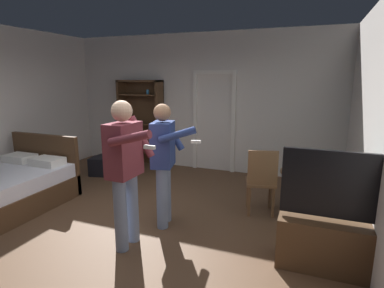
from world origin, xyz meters
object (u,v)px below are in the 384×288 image
person_blue_shirt (125,165)px  suitcase_dark (110,163)px  side_table (306,187)px  bookshelf (142,119)px  laptop (304,169)px  wooden_chair (261,179)px  person_striped_shirt (164,158)px  tv_flatscreen (338,238)px  suitcase_small (106,166)px  bed (3,190)px  bottle_on_table (318,166)px

person_blue_shirt → suitcase_dark: size_ratio=3.67×
side_table → suitcase_dark: side_table is taller
bookshelf → laptop: size_ratio=4.60×
wooden_chair → person_blue_shirt: (-1.34, -1.46, 0.47)m
wooden_chair → person_striped_shirt: (-1.18, -0.79, 0.41)m
bookshelf → tv_flatscreen: bookshelf is taller
suitcase_dark → person_blue_shirt: bearing=-43.5°
person_blue_shirt → suitcase_small: bearing=131.6°
side_table → tv_flatscreen: bearing=-73.3°
bed → laptop: bearing=16.4°
person_striped_shirt → bookshelf: bearing=125.5°
side_table → person_striped_shirt: 2.04m
bed → suitcase_small: 2.00m
laptop → suitcase_dark: (-3.94, 0.97, -0.58)m
bottle_on_table → person_blue_shirt: person_blue_shirt is taller
suitcase_dark → suitcase_small: 0.30m
bookshelf → laptop: 3.96m
side_table → bottle_on_table: (0.14, -0.08, 0.34)m
wooden_chair → person_blue_shirt: 2.04m
laptop → side_table: bearing=42.3°
wooden_chair → bed: bearing=-161.8°
side_table → suitcase_dark: bearing=166.8°
bookshelf → suitcase_dark: bearing=-117.3°
tv_flatscreen → person_blue_shirt: size_ratio=0.74×
person_blue_shirt → tv_flatscreen: bearing=8.8°
side_table → person_blue_shirt: size_ratio=0.41×
tv_flatscreen → wooden_chair: (-0.96, 1.10, 0.17)m
bookshelf → bottle_on_table: bookshelf is taller
bottle_on_table → suitcase_small: bottle_on_table is taller
person_striped_shirt → suitcase_small: person_striped_shirt is taller
bookshelf → laptop: bearing=-25.7°
person_blue_shirt → person_striped_shirt: (0.17, 0.66, -0.07)m
bookshelf → wooden_chair: size_ratio=1.95×
bed → wooden_chair: bearing=18.2°
bookshelf → bottle_on_table: size_ratio=7.10×
tv_flatscreen → suitcase_small: (-4.24, 1.82, -0.19)m
bed → suitcase_dark: bearing=81.2°
person_blue_shirt → suitcase_small: 3.03m
person_striped_shirt → suitcase_dark: 2.95m
laptop → person_blue_shirt: size_ratio=0.24×
wooden_chair → person_striped_shirt: person_striped_shirt is taller
tv_flatscreen → suitcase_dark: 4.83m
side_table → bookshelf: bearing=155.1°
suitcase_dark → side_table: bearing=-6.1°
bottle_on_table → wooden_chair: wooden_chair is taller
wooden_chair → tv_flatscreen: bearing=-48.8°
laptop → suitcase_dark: laptop is taller
bed → person_striped_shirt: bearing=9.6°
bed → person_blue_shirt: person_blue_shirt is taller
suitcase_small → bed: bearing=-115.5°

